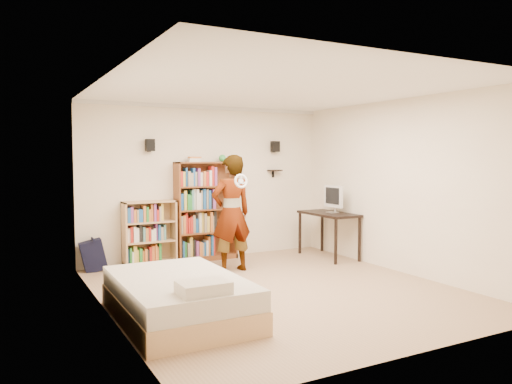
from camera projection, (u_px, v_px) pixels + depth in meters
ground at (278, 290)px, 6.77m from camera, size 4.50×5.00×0.01m
room_shell at (278, 160)px, 6.64m from camera, size 4.52×5.02×2.71m
crown_molding at (279, 91)px, 6.58m from camera, size 4.50×5.00×0.06m
speaker_left at (150, 145)px, 8.25m from camera, size 0.14×0.12×0.20m
speaker_right at (275, 147)px, 9.37m from camera, size 0.14×0.12×0.20m
wall_shelf at (275, 170)px, 9.41m from camera, size 0.25×0.16×0.02m
tall_bookshelf at (206, 211)px, 8.73m from camera, size 1.09×0.32×1.72m
low_bookshelf at (150, 233)px, 8.27m from camera, size 0.86×0.32×1.08m
computer_desk at (328, 235)px, 8.96m from camera, size 0.59×1.19×0.81m
imac at (333, 199)px, 8.90m from camera, size 0.14×0.49×0.49m
daybed at (179, 293)px, 5.56m from camera, size 1.29×1.98×0.58m
person at (231, 213)px, 7.84m from camera, size 0.69×0.47×1.84m
wii_wheel at (241, 181)px, 7.50m from camera, size 0.22×0.08×0.23m
navy_bag at (93, 255)px, 7.86m from camera, size 0.39×0.26×0.51m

